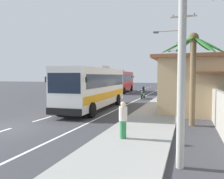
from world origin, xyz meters
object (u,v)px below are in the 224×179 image
at_px(utility_pole_far, 183,63).
at_px(motorcycle_beside_bus, 143,93).
at_px(coach_bus_far_lane, 120,81).
at_px(utility_pole_mid, 182,50).
at_px(pedestrian_midwalk, 123,119).
at_px(pedestrian_near_kerb, 169,89).
at_px(palm_second, 193,60).
at_px(coach_bus_foreground, 94,86).
at_px(utility_pole_nearest, 183,5).

bearing_deg(utility_pole_far, motorcycle_beside_bus, -125.78).
bearing_deg(coach_bus_far_lane, utility_pole_mid, -58.13).
bearing_deg(utility_pole_far, pedestrian_midwalk, -94.30).
relative_size(coach_bus_far_lane, motorcycle_beside_bus, 5.46).
relative_size(coach_bus_far_lane, utility_pole_far, 1.23).
height_order(pedestrian_midwalk, utility_pole_far, utility_pole_far).
height_order(motorcycle_beside_bus, pedestrian_near_kerb, pedestrian_near_kerb).
height_order(motorcycle_beside_bus, palm_second, palm_second).
xyz_separation_m(motorcycle_beside_bus, palm_second, (5.47, -14.21, 3.06)).
distance_m(coach_bus_foreground, motorcycle_beside_bus, 10.35).
xyz_separation_m(motorcycle_beside_bus, pedestrian_near_kerb, (2.84, 2.64, 0.41)).
height_order(motorcycle_beside_bus, utility_pole_nearest, utility_pole_nearest).
height_order(coach_bus_far_lane, motorcycle_beside_bus, coach_bus_far_lane).
relative_size(coach_bus_foreground, pedestrian_midwalk, 6.79).
relative_size(utility_pole_mid, palm_second, 1.82).
relative_size(motorcycle_beside_bus, utility_pole_mid, 0.21).
xyz_separation_m(pedestrian_midwalk, utility_pole_mid, (2.06, 11.23, 4.05)).
bearing_deg(coach_bus_foreground, pedestrian_near_kerb, 67.98).
distance_m(coach_bus_far_lane, utility_pole_nearest, 32.01).
bearing_deg(coach_bus_foreground, utility_pole_far, 67.43).
bearing_deg(coach_bus_far_lane, pedestrian_near_kerb, -38.55).
relative_size(utility_pole_nearest, utility_pole_mid, 0.99).
distance_m(coach_bus_far_lane, motorcycle_beside_bus, 11.07).
relative_size(pedestrian_near_kerb, palm_second, 0.34).
distance_m(motorcycle_beside_bus, pedestrian_midwalk, 18.62).
distance_m(pedestrian_midwalk, utility_pole_far, 24.96).
distance_m(pedestrian_midwalk, utility_pole_nearest, 5.12).
bearing_deg(coach_bus_far_lane, utility_pole_far, -17.71).
xyz_separation_m(coach_bus_far_lane, utility_pole_mid, (10.34, -16.63, 3.06)).
bearing_deg(motorcycle_beside_bus, coach_bus_foreground, -102.82).
distance_m(coach_bus_foreground, coach_bus_far_lane, 19.73).
bearing_deg(motorcycle_beside_bus, utility_pole_mid, -57.08).
relative_size(utility_pole_mid, utility_pole_far, 1.09).
bearing_deg(coach_bus_foreground, utility_pole_mid, 22.03).
xyz_separation_m(motorcycle_beside_bus, utility_pole_mid, (4.67, -7.21, 4.35)).
distance_m(coach_bus_foreground, utility_pole_mid, 8.11).
distance_m(pedestrian_midwalk, utility_pole_mid, 12.11).
bearing_deg(palm_second, utility_pole_far, 92.85).
xyz_separation_m(coach_bus_far_lane, utility_pole_far, (10.13, -3.24, 2.68)).
bearing_deg(palm_second, coach_bus_far_lane, 115.25).
xyz_separation_m(coach_bus_foreground, pedestrian_midwalk, (4.88, -8.41, -0.96)).
bearing_deg(pedestrian_near_kerb, utility_pole_mid, 48.80).
distance_m(utility_pole_nearest, palm_second, 6.52).
bearing_deg(motorcycle_beside_bus, utility_pole_nearest, -76.28).
distance_m(utility_pole_far, palm_second, 20.44).
height_order(pedestrian_near_kerb, utility_pole_nearest, utility_pole_nearest).
bearing_deg(utility_pole_mid, coach_bus_far_lane, 121.87).
bearing_deg(utility_pole_far, coach_bus_far_lane, 162.29).
bearing_deg(utility_pole_nearest, motorcycle_beside_bus, 103.72).
distance_m(coach_bus_foreground, utility_pole_nearest, 13.20).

